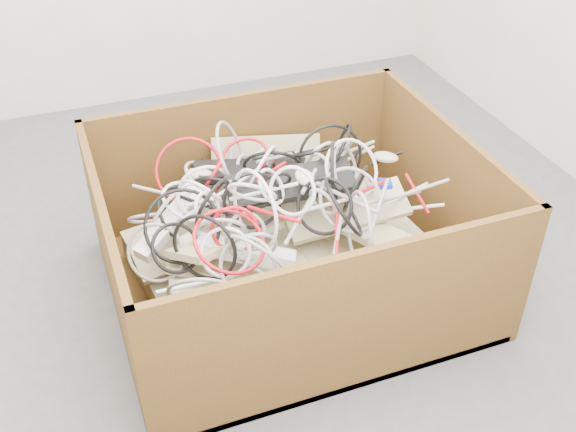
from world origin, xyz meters
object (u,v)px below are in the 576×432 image
object	(u,v)px
cardboard_box	(285,258)
power_strip_left	(170,221)
vga_plug	(385,184)
power_strip_right	(245,252)

from	to	relation	value
cardboard_box	power_strip_left	world-z (taller)	cardboard_box
vga_plug	cardboard_box	bearing A→B (deg)	-163.30
power_strip_left	cardboard_box	bearing A→B (deg)	-47.67
cardboard_box	vga_plug	distance (m)	0.43
power_strip_left	power_strip_right	bearing A→B (deg)	-83.94
cardboard_box	power_strip_right	distance (m)	0.29
cardboard_box	power_strip_right	world-z (taller)	cardboard_box
power_strip_left	vga_plug	world-z (taller)	power_strip_left
power_strip_left	vga_plug	distance (m)	0.74
cardboard_box	power_strip_left	bearing A→B (deg)	170.34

